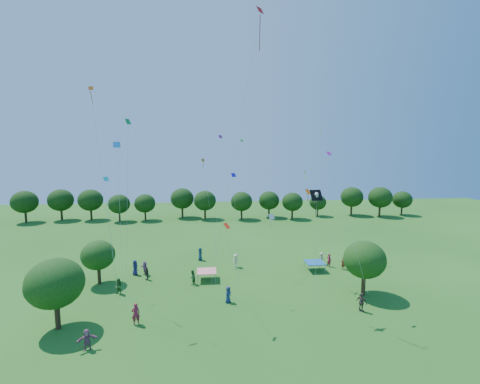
% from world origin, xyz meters
% --- Properties ---
extents(near_tree_west, '(4.52, 4.52, 5.99)m').
position_xyz_m(near_tree_west, '(-15.44, 11.65, 3.94)').
color(near_tree_west, '#422B19').
rests_on(near_tree_west, ground).
extents(near_tree_north, '(3.61, 3.61, 4.93)m').
position_xyz_m(near_tree_north, '(-15.12, 20.88, 3.29)').
color(near_tree_north, '#422B19').
rests_on(near_tree_north, ground).
extents(near_tree_east, '(4.20, 4.20, 5.66)m').
position_xyz_m(near_tree_east, '(12.86, 15.30, 3.76)').
color(near_tree_east, '#422B19').
rests_on(near_tree_east, ground).
extents(treeline, '(88.01, 8.77, 6.77)m').
position_xyz_m(treeline, '(-1.73, 55.43, 4.09)').
color(treeline, '#422B19').
rests_on(treeline, ground).
extents(tent_red_stripe, '(2.20, 2.20, 1.10)m').
position_xyz_m(tent_red_stripe, '(-3.20, 20.78, 1.04)').
color(tent_red_stripe, red).
rests_on(tent_red_stripe, ground).
extents(tent_blue, '(2.20, 2.20, 1.10)m').
position_xyz_m(tent_blue, '(10.13, 22.44, 1.04)').
color(tent_blue, '#18559D').
rests_on(tent_blue, ground).
extents(crowd_person_0, '(0.53, 0.89, 1.75)m').
position_xyz_m(crowd_person_0, '(-4.11, 27.69, 0.87)').
color(crowd_person_0, '#1A334B').
rests_on(crowd_person_0, ground).
extents(crowd_person_1, '(0.70, 0.57, 1.60)m').
position_xyz_m(crowd_person_1, '(13.81, 22.50, 0.80)').
color(crowd_person_1, maroon).
rests_on(crowd_person_1, ground).
extents(crowd_person_2, '(0.93, 0.68, 1.69)m').
position_xyz_m(crowd_person_2, '(-12.18, 17.89, 0.85)').
color(crowd_person_2, '#30622A').
rests_on(crowd_person_2, ground).
extents(crowd_person_3, '(1.13, 1.19, 1.74)m').
position_xyz_m(crowd_person_3, '(0.51, 24.58, 0.87)').
color(crowd_person_3, beige).
rests_on(crowd_person_3, ground).
extents(crowd_person_4, '(0.94, 1.13, 1.77)m').
position_xyz_m(crowd_person_4, '(11.06, 11.99, 0.89)').
color(crowd_person_4, '#483B39').
rests_on(crowd_person_4, ground).
extents(crowd_person_5, '(1.58, 1.05, 1.59)m').
position_xyz_m(crowd_person_5, '(-11.96, 8.45, 0.80)').
color(crowd_person_5, '#834C6B').
rests_on(crowd_person_5, ground).
extents(crowd_person_6, '(0.80, 0.91, 1.62)m').
position_xyz_m(crowd_person_6, '(-1.07, 14.97, 0.81)').
color(crowd_person_6, navy).
rests_on(crowd_person_6, ground).
extents(crowd_person_7, '(0.83, 0.69, 1.91)m').
position_xyz_m(crowd_person_7, '(-9.14, 11.70, 0.95)').
color(crowd_person_7, maroon).
rests_on(crowd_person_7, ground).
extents(crowd_person_8, '(0.77, 0.92, 1.65)m').
position_xyz_m(crowd_person_8, '(-4.76, 19.65, 0.82)').
color(crowd_person_8, '#235123').
rests_on(crowd_person_8, ground).
extents(crowd_person_9, '(0.94, 1.11, 1.57)m').
position_xyz_m(crowd_person_9, '(11.81, 24.68, 0.78)').
color(crowd_person_9, '#A5A084').
rests_on(crowd_person_9, ground).
extents(crowd_person_10, '(0.83, 0.97, 1.52)m').
position_xyz_m(crowd_person_10, '(-10.04, 21.49, 0.76)').
color(crowd_person_10, '#3B352F').
rests_on(crowd_person_10, ground).
extents(crowd_person_11, '(1.32, 1.59, 1.65)m').
position_xyz_m(crowd_person_11, '(-10.57, 23.07, 0.83)').
color(crowd_person_11, '#94568A').
rests_on(crowd_person_11, ground).
extents(crowd_person_12, '(0.96, 0.98, 1.81)m').
position_xyz_m(crowd_person_12, '(-11.73, 23.15, 0.91)').
color(crowd_person_12, navy).
rests_on(crowd_person_12, ground).
extents(crowd_person_13, '(0.66, 0.76, 1.71)m').
position_xyz_m(crowd_person_13, '(12.42, 23.60, 0.85)').
color(crowd_person_13, maroon).
rests_on(crowd_person_13, ground).
extents(pirate_kite, '(1.14, 1.38, 9.97)m').
position_xyz_m(pirate_kite, '(6.64, 12.46, 10.65)').
color(pirate_kite, black).
extents(red_high_kite, '(5.16, 0.74, 26.24)m').
position_xyz_m(red_high_kite, '(1.02, 15.37, 21.92)').
color(red_high_kite, red).
extents(small_kite_0, '(1.65, 0.35, 19.55)m').
position_xyz_m(small_kite_0, '(-13.52, 17.99, 15.17)').
color(small_kite_0, '#BA490A').
extents(small_kite_1, '(1.71, 5.15, 7.43)m').
position_xyz_m(small_kite_1, '(-1.16, 12.00, 7.40)').
color(small_kite_1, red).
extents(small_kite_2, '(3.45, 2.04, 10.81)m').
position_xyz_m(small_kite_2, '(11.02, 27.31, 9.21)').
color(small_kite_2, '#DDF415').
extents(small_kite_3, '(0.93, 0.84, 16.13)m').
position_xyz_m(small_kite_3, '(-9.80, 13.78, 13.31)').
color(small_kite_3, '#198B3D').
extents(small_kite_4, '(0.66, 0.51, 14.17)m').
position_xyz_m(small_kite_4, '(-10.52, 13.42, 12.45)').
color(small_kite_4, '#1266B5').
extents(small_kite_5, '(1.25, 3.31, 15.55)m').
position_xyz_m(small_kite_5, '(-1.48, 27.22, 12.51)').
color(small_kite_5, '#8A1787').
extents(small_kite_6, '(6.29, 2.38, 6.21)m').
position_xyz_m(small_kite_6, '(3.75, 21.32, 6.48)').
color(small_kite_6, silver).
extents(small_kite_7, '(0.97, 1.11, 10.82)m').
position_xyz_m(small_kite_7, '(-13.12, 18.80, 9.76)').
color(small_kite_7, '#0DAFC6').
extents(small_kite_8, '(3.03, 5.05, 9.29)m').
position_xyz_m(small_kite_8, '(8.29, 19.65, 9.12)').
color(small_kite_8, '#E55A0D').
extents(small_kite_9, '(1.89, 2.27, 12.48)m').
position_xyz_m(small_kite_9, '(-3.15, 26.52, 10.60)').
color(small_kite_9, '#D6680B').
extents(small_kite_10, '(0.93, 3.65, 17.14)m').
position_xyz_m(small_kite_10, '(12.88, 27.87, 13.17)').
color(small_kite_10, '#BBD312').
extents(small_kite_11, '(3.65, 0.34, 14.87)m').
position_xyz_m(small_kite_11, '(0.13, 25.06, 10.99)').
color(small_kite_11, '#227C16').
extents(small_kite_12, '(0.69, 1.15, 11.24)m').
position_xyz_m(small_kite_12, '(-0.26, 16.62, 9.71)').
color(small_kite_12, '#1811B3').
extents(small_kite_13, '(4.12, 1.43, 13.36)m').
position_xyz_m(small_kite_13, '(9.20, 13.61, 11.05)').
color(small_kite_13, '#9C1A8E').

